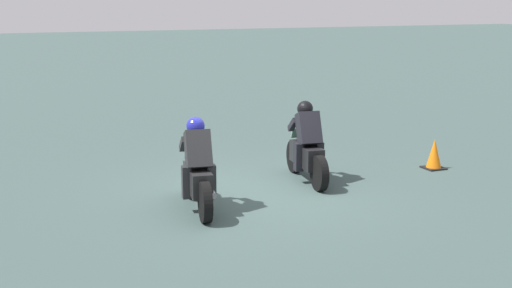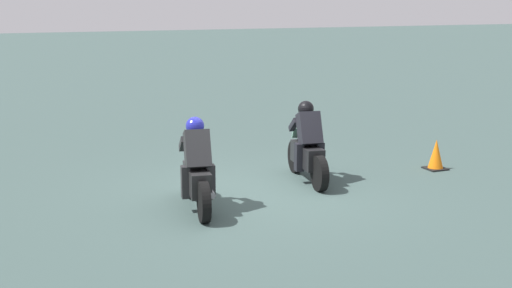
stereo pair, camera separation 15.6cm
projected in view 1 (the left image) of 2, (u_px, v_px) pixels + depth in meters
name	position (u px, v px, depth m)	size (l,w,h in m)	color
ground_plane	(253.00, 193.00, 12.40)	(120.00, 120.00, 0.00)	#3A4F4C
rider_lane_a	(307.00, 149.00, 13.12)	(2.04, 0.59, 1.51)	black
rider_lane_b	(198.00, 172.00, 11.35)	(2.04, 0.60, 1.51)	black
traffic_cone	(434.00, 155.00, 14.13)	(0.40, 0.40, 0.61)	black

